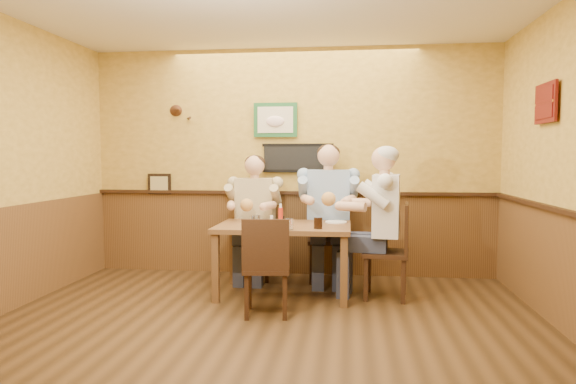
% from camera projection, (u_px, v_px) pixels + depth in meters
% --- Properties ---
extents(room, '(5.02, 5.03, 2.81)m').
position_uv_depth(room, '(275.00, 129.00, 4.03)').
color(room, '#33210F').
rests_on(room, ground).
extents(dining_table, '(1.40, 0.90, 0.75)m').
position_uv_depth(dining_table, '(284.00, 233.00, 5.43)').
color(dining_table, brown).
rests_on(dining_table, ground).
extents(chair_back_left, '(0.44, 0.44, 0.93)m').
position_uv_depth(chair_back_left, '(255.00, 240.00, 6.15)').
color(chair_back_left, '#331E10').
rests_on(chair_back_left, ground).
extents(chair_back_right, '(0.49, 0.49, 1.01)m').
position_uv_depth(chair_back_right, '(328.00, 238.00, 6.04)').
color(chair_back_right, '#331E10').
rests_on(chair_back_right, ground).
extents(chair_right_end, '(0.51, 0.51, 0.99)m').
position_uv_depth(chair_right_end, '(386.00, 251.00, 5.31)').
color(chair_right_end, '#331E10').
rests_on(chair_right_end, ground).
extents(chair_near_side, '(0.47, 0.47, 0.92)m').
position_uv_depth(chair_near_side, '(267.00, 266.00, 4.75)').
color(chair_near_side, '#331E10').
rests_on(chair_near_side, ground).
extents(diner_tan_shirt, '(0.63, 0.63, 1.33)m').
position_uv_depth(diner_tan_shirt, '(255.00, 224.00, 6.13)').
color(diner_tan_shirt, '#CEBC8E').
rests_on(diner_tan_shirt, ground).
extents(diner_blue_polo, '(0.70, 0.70, 1.45)m').
position_uv_depth(diner_blue_polo, '(328.00, 220.00, 6.03)').
color(diner_blue_polo, '#88A6CD').
rests_on(diner_blue_polo, ground).
extents(diner_white_elder, '(0.73, 0.73, 1.41)m').
position_uv_depth(diner_white_elder, '(386.00, 230.00, 5.29)').
color(diner_white_elder, white).
rests_on(diner_white_elder, ground).
extents(water_glass_left, '(0.09, 0.09, 0.13)m').
position_uv_depth(water_glass_left, '(256.00, 222.00, 5.15)').
color(water_glass_left, silver).
rests_on(water_glass_left, dining_table).
extents(water_glass_mid, '(0.10, 0.10, 0.11)m').
position_uv_depth(water_glass_mid, '(290.00, 224.00, 5.04)').
color(water_glass_mid, white).
rests_on(water_glass_mid, dining_table).
extents(cola_tumbler, '(0.11, 0.11, 0.11)m').
position_uv_depth(cola_tumbler, '(318.00, 223.00, 5.12)').
color(cola_tumbler, black).
rests_on(cola_tumbler, dining_table).
extents(hot_sauce_bottle, '(0.05, 0.05, 0.20)m').
position_uv_depth(hot_sauce_bottle, '(281.00, 215.00, 5.41)').
color(hot_sauce_bottle, red).
rests_on(hot_sauce_bottle, dining_table).
extents(salt_shaker, '(0.04, 0.04, 0.09)m').
position_uv_depth(salt_shaker, '(272.00, 220.00, 5.50)').
color(salt_shaker, white).
rests_on(salt_shaker, dining_table).
extents(pepper_shaker, '(0.05, 0.05, 0.09)m').
position_uv_depth(pepper_shaker, '(283.00, 220.00, 5.44)').
color(pepper_shaker, black).
rests_on(pepper_shaker, dining_table).
extents(plate_far_left, '(0.28, 0.28, 0.01)m').
position_uv_depth(plate_far_left, '(265.00, 221.00, 5.67)').
color(plate_far_left, white).
rests_on(plate_far_left, dining_table).
extents(plate_far_right, '(0.26, 0.26, 0.02)m').
position_uv_depth(plate_far_right, '(336.00, 222.00, 5.58)').
color(plate_far_right, white).
rests_on(plate_far_right, dining_table).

